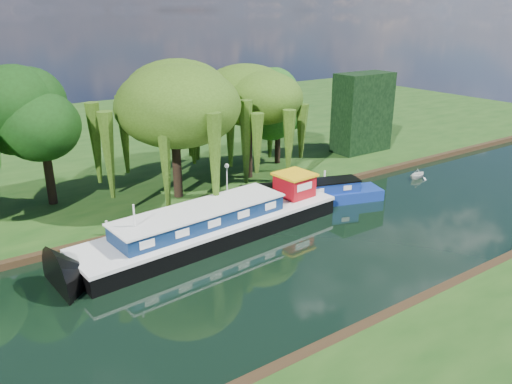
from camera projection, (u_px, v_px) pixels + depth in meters
ground at (307, 249)px, 31.73m from camera, size 120.00×120.00×0.00m
far_bank at (118, 139)px, 57.95m from camera, size 120.00×52.00×0.45m
dutch_barge at (216, 224)px, 33.10m from camera, size 19.10×5.85×3.97m
narrowboat at (301, 197)px, 38.78m from camera, size 13.42×6.15×1.95m
white_cruiser at (417, 178)px, 45.18m from camera, size 2.17×1.94×1.04m
willow_left at (173, 105)px, 37.07m from camera, size 8.34×8.34×9.99m
willow_right at (248, 105)px, 41.97m from camera, size 7.17×7.17×8.73m
tree_far_mid at (41, 118)px, 35.87m from camera, size 5.81×5.81×9.51m
tree_far_right at (278, 108)px, 46.45m from camera, size 4.73×4.73×7.74m
conifer_hedge at (362, 113)px, 51.17m from camera, size 6.00×3.00×8.00m
lamppost at (227, 171)px, 39.29m from camera, size 0.36×0.36×2.56m
mooring_posts at (230, 199)px, 37.64m from camera, size 19.16×0.16×1.00m
reeds_near at (480, 259)px, 29.35m from camera, size 33.70×1.50×1.10m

